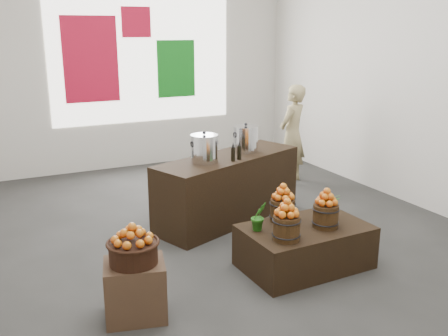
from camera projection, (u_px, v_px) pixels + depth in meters
name	position (u px, v px, depth m)	size (l,w,h in m)	color
ground	(213.00, 235.00, 5.99)	(7.00, 7.00, 0.00)	#31312F
back_wall	(125.00, 53.00, 8.48)	(6.00, 0.04, 4.00)	beige
back_opening	(143.00, 52.00, 8.59)	(3.20, 0.02, 2.40)	white
deco_red_left	(91.00, 60.00, 8.23)	(0.90, 0.04, 1.40)	#B20D29
deco_green_right	(176.00, 69.00, 8.92)	(0.70, 0.04, 1.00)	#116E18
deco_red_upper	(136.00, 22.00, 8.41)	(0.50, 0.04, 0.50)	#B20D29
crate	(135.00, 290.00, 4.23)	(0.50, 0.41, 0.50)	#513A26
wicker_basket	(133.00, 253.00, 4.13)	(0.40, 0.40, 0.18)	black
apples_in_basket	(132.00, 233.00, 4.09)	(0.31, 0.31, 0.17)	#A60705
display_table	(305.00, 246.00, 5.14)	(1.28, 0.79, 0.44)	black
apple_bucket_front_left	(286.00, 228.00, 4.74)	(0.26, 0.26, 0.24)	#39210F
apples_in_bucket_front_left	(287.00, 208.00, 4.68)	(0.19, 0.19, 0.17)	#A60705
apple_bucket_front_right	(326.00, 216.00, 5.04)	(0.26, 0.26, 0.24)	#39210F
apples_in_bucket_front_right	(327.00, 197.00, 4.99)	(0.19, 0.19, 0.17)	#A60705
apple_bucket_rear	(283.00, 210.00, 5.20)	(0.26, 0.26, 0.24)	#39210F
apples_in_bucket_rear	(283.00, 192.00, 5.14)	(0.19, 0.19, 0.17)	#A60705
herb_garnish_right	(328.00, 205.00, 5.32)	(0.24, 0.21, 0.27)	#1E5F14
herb_garnish_left	(259.00, 216.00, 4.95)	(0.16, 0.13, 0.30)	#1E5F14
counter	(228.00, 188.00, 6.38)	(2.06, 0.66, 0.84)	black
stock_pot_left	(204.00, 149.00, 5.93)	(0.32, 0.32, 0.32)	silver
stock_pot_center	(246.00, 140.00, 6.46)	(0.32, 0.32, 0.32)	silver
oil_cruets	(241.00, 150.00, 6.10)	(0.15, 0.06, 0.23)	black
shopper	(292.00, 134.00, 7.87)	(0.57, 0.37, 1.56)	#9B8C5F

